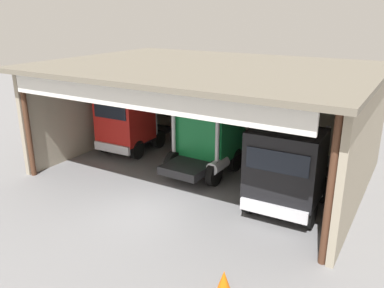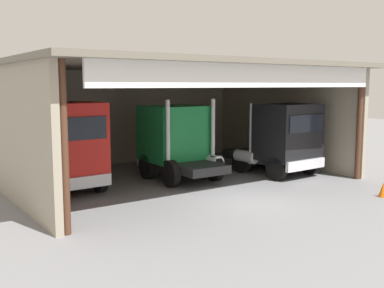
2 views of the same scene
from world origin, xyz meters
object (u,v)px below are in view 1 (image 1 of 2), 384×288
object	(u,v)px
truck_red_right_bay	(127,119)
traffic_cone	(224,280)
oil_drum	(208,134)
tool_cart	(284,147)
truck_green_yard_outside	(208,136)
truck_black_center_left_bay	(286,169)

from	to	relation	value
truck_red_right_bay	traffic_cone	bearing A→B (deg)	139.78
oil_drum	tool_cart	world-z (taller)	tool_cart
truck_green_yard_outside	truck_black_center_left_bay	world-z (taller)	truck_green_yard_outside
truck_black_center_left_bay	oil_drum	distance (m)	8.94
truck_red_right_bay	oil_drum	size ratio (longest dim) A/B	4.79
truck_red_right_bay	truck_black_center_left_bay	bearing A→B (deg)	164.53
truck_black_center_left_bay	traffic_cone	xyz separation A→B (m)	(0.04, -5.19, -1.45)
truck_green_yard_outside	tool_cart	size ratio (longest dim) A/B	4.36
truck_green_yard_outside	traffic_cone	distance (m)	8.68
traffic_cone	truck_red_right_bay	bearing A→B (deg)	141.98
truck_green_yard_outside	oil_drum	world-z (taller)	truck_green_yard_outside
tool_cart	truck_green_yard_outside	bearing A→B (deg)	-122.92
oil_drum	truck_black_center_left_bay	bearing A→B (deg)	-42.01
truck_red_right_bay	truck_black_center_left_bay	size ratio (longest dim) A/B	0.95
traffic_cone	tool_cart	bearing A→B (deg)	100.18
truck_red_right_bay	tool_cart	distance (m)	8.47
tool_cart	traffic_cone	size ratio (longest dim) A/B	1.79
tool_cart	truck_red_right_bay	bearing A→B (deg)	-153.66
truck_red_right_bay	tool_cart	bearing A→B (deg)	-155.87
oil_drum	traffic_cone	bearing A→B (deg)	-59.23
truck_red_right_bay	oil_drum	world-z (taller)	truck_red_right_bay
truck_black_center_left_bay	tool_cart	world-z (taller)	truck_black_center_left_bay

